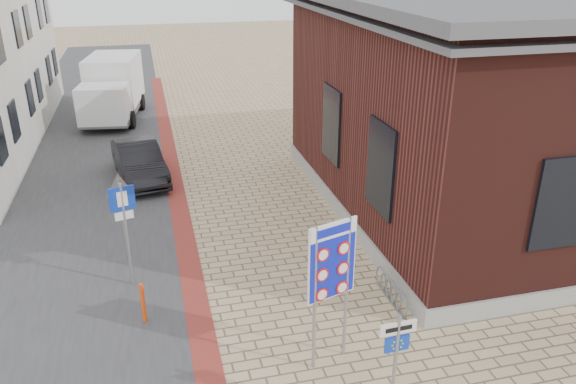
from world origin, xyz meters
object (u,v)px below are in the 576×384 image
sedan (139,161)px  bollard (143,303)px  essen_sign (396,355)px  border_sign (332,263)px  parking_sign (124,216)px  box_truck (112,88)px

sedan → bollard: (-0.02, -9.10, -0.18)m
essen_sign → sedan: bearing=105.2°
sedan → bollard: size_ratio=4.11×
border_sign → bollard: border_sign is taller
sedan → essen_sign: 14.07m
essen_sign → border_sign: bearing=101.9°
border_sign → parking_sign: bearing=117.4°
box_truck → bollard: box_truck is taller
sedan → bollard: sedan is taller
essen_sign → parking_sign: 7.51m
sedan → parking_sign: 7.51m
essen_sign → bollard: bearing=132.3°
bollard → parking_sign: bearing=99.3°
box_truck → parking_sign: (0.84, -16.18, 0.39)m
border_sign → box_truck: bearing=85.9°
essen_sign → parking_sign: size_ratio=0.87×
box_truck → essen_sign: 22.81m
box_truck → bollard: 17.94m
bollard → box_truck: bearing=93.6°
sedan → parking_sign: parking_sign is taller
box_truck → border_sign: border_sign is taller
box_truck → border_sign: 20.76m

